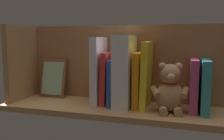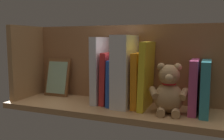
{
  "view_description": "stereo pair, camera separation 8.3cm",
  "coord_description": "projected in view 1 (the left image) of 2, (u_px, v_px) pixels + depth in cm",
  "views": [
    {
      "loc": [
        -27.36,
        89.46,
        25.62
      ],
      "look_at": [
        0.0,
        0.0,
        14.0
      ],
      "focal_mm": 39.2,
      "sensor_mm": 36.0,
      "label": 1
    },
    {
      "loc": [
        -35.15,
        86.69,
        25.62
      ],
      "look_at": [
        0.0,
        0.0,
        14.0
      ],
      "focal_mm": 39.2,
      "sensor_mm": 36.0,
      "label": 2
    }
  ],
  "objects": [
    {
      "name": "shelf_side_divider",
      "position": [
        22.0,
        62.0,
        1.06
      ],
      "size": [
        2.4,
        20.25,
        31.64
      ],
      "primitive_type": "cube",
      "color": "#A87A4C",
      "rests_on": "ground_plane"
    },
    {
      "name": "shelf_back_panel",
      "position": [
        119.0,
        63.0,
        1.04
      ],
      "size": [
        85.98,
        1.5,
        31.64
      ],
      "primitive_type": "cube",
      "color": "#98643D",
      "rests_on": "ground_plane"
    },
    {
      "name": "book_1",
      "position": [
        194.0,
        85.0,
        0.88
      ],
      "size": [
        2.76,
        14.39,
        18.73
      ],
      "primitive_type": "cube",
      "color": "#B23F72",
      "rests_on": "ground_plane"
    },
    {
      "name": "picture_frame_leaning",
      "position": [
        53.0,
        78.0,
        1.1
      ],
      "size": [
        11.79,
        5.16,
        17.21
      ],
      "color": "brown",
      "rests_on": "ground_plane"
    },
    {
      "name": "book_6",
      "position": [
        99.0,
        70.0,
        0.99
      ],
      "size": [
        2.98,
        13.78,
        26.67
      ],
      "primitive_type": "cube",
      "color": "silver",
      "rests_on": "ground_plane"
    },
    {
      "name": "teddy_bear",
      "position": [
        170.0,
        90.0,
        0.87
      ],
      "size": [
        14.14,
        12.4,
        17.65
      ],
      "rotation": [
        0.0,
        0.0,
        0.16
      ],
      "color": "tan",
      "rests_on": "ground_plane"
    },
    {
      "name": "book_5",
      "position": [
        108.0,
        78.0,
        0.99
      ],
      "size": [
        2.96,
        13.06,
        20.63
      ],
      "primitive_type": "cube",
      "rotation": [
        0.0,
        -0.03,
        0.0
      ],
      "color": "red",
      "rests_on": "ground_plane"
    },
    {
      "name": "ground_plane",
      "position": [
        112.0,
        108.0,
        0.96
      ],
      "size": [
        85.98,
        26.25,
        2.2
      ],
      "primitive_type": "cube",
      "color": "#A87A4C"
    },
    {
      "name": "book_0",
      "position": [
        205.0,
        86.0,
        0.87
      ],
      "size": [
        2.95,
        15.93,
        18.59
      ],
      "primitive_type": "cube",
      "color": "teal",
      "rests_on": "ground_plane"
    },
    {
      "name": "book_4",
      "position": [
        113.0,
        82.0,
        0.97
      ],
      "size": [
        1.78,
        14.53,
        17.86
      ],
      "primitive_type": "cube",
      "rotation": [
        0.0,
        -0.02,
        0.0
      ],
      "color": "blue",
      "rests_on": "ground_plane"
    },
    {
      "name": "book_3",
      "position": [
        139.0,
        80.0,
        0.94
      ],
      "size": [
        2.41,
        14.26,
        20.7
      ],
      "primitive_type": "cube",
      "color": "orange",
      "rests_on": "ground_plane"
    },
    {
      "name": "book_2",
      "position": [
        147.0,
        75.0,
        0.92
      ],
      "size": [
        2.99,
        15.92,
        24.91
      ],
      "primitive_type": "cube",
      "rotation": [
        0.0,
        -0.03,
        0.0
      ],
      "color": "yellow",
      "rests_on": "ground_plane"
    },
    {
      "name": "dictionary_thick_white",
      "position": [
        125.0,
        71.0,
        0.94
      ],
      "size": [
        6.4,
        16.04,
        27.33
      ],
      "primitive_type": "cube",
      "color": "white",
      "rests_on": "ground_plane"
    }
  ]
}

